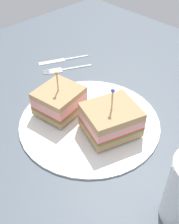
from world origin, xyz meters
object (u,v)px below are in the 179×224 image
(knife, at_px, (61,60))
(fork, at_px, (62,70))
(sandwich_half_front, at_px, (111,120))
(sandwich_half_back, at_px, (59,101))
(plate, at_px, (89,121))

(knife, bearing_deg, fork, 143.31)
(sandwich_half_front, height_order, fork, sandwich_half_front)
(sandwich_half_back, xyz_separation_m, knife, (0.16, -0.14, -0.03))
(plate, bearing_deg, sandwich_half_front, -170.89)
(plate, height_order, sandwich_half_front, sandwich_half_front)
(fork, relative_size, knife, 0.94)
(fork, bearing_deg, sandwich_half_front, 162.25)
(sandwich_half_back, height_order, knife, sandwich_half_back)
(sandwich_half_front, relative_size, knife, 0.93)
(sandwich_half_back, xyz_separation_m, fork, (0.13, -0.11, -0.03))
(knife, bearing_deg, sandwich_half_front, 159.27)
(sandwich_half_front, height_order, sandwich_half_back, sandwich_half_front)
(fork, bearing_deg, knife, -36.69)
(sandwich_half_back, bearing_deg, fork, -40.81)
(plate, bearing_deg, sandwich_half_back, 21.29)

